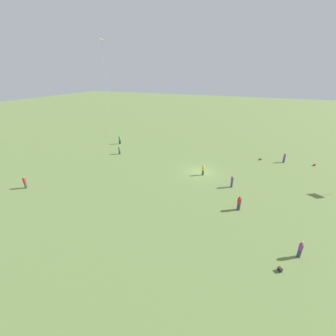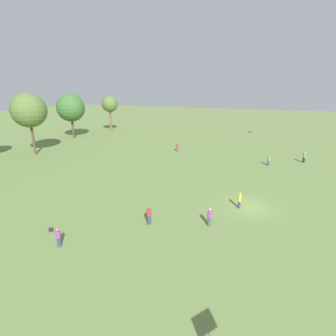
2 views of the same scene
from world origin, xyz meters
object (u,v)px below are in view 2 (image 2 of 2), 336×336
Objects in this scene: person_9 at (239,200)px; picnic_bag_0 at (51,230)px; person_8 at (177,147)px; person_6 at (304,157)px; person_5 at (209,217)px; person_3 at (59,237)px; person_4 at (268,161)px; person_2 at (149,215)px.

person_9 reaches higher than picnic_bag_0.
picnic_bag_0 is (-31.62, 1.77, -0.67)m from person_8.
person_5 is at bearing 86.66° from person_6.
person_9 is (-21.25, -13.51, 0.04)m from person_8.
person_4 is (29.15, -16.04, -0.04)m from person_3.
person_8 reaches higher than person_3.
person_3 is 1.03× the size of person_4.
person_2 is at bearing 32.53° from person_3.
person_6 reaches higher than picnic_bag_0.
person_2 is 1.01× the size of person_5.
person_5 reaches higher than person_8.
person_2 is 1.12× the size of person_4.
person_5 is (1.56, -5.33, 0.01)m from person_2.
person_5 reaches higher than person_4.
person_9 is 4.28× the size of picnic_bag_0.
person_5 reaches higher than picnic_bag_0.
person_9 reaches higher than person_3.
person_6 is at bearing 42.71° from person_3.
person_5 reaches higher than person_3.
person_2 is at bearing -61.65° from picnic_bag_0.
picnic_bag_0 is at bearing 132.29° from person_3.
person_9 is at bearing 23.12° from person_4.
person_6 is at bearing 5.56° from person_2.
person_3 is at bearing 76.37° from person_6.
person_6 is at bearing -37.38° from picnic_bag_0.
person_6 is (27.17, -16.24, 0.05)m from person_2.
person_3 is 2.83m from picnic_bag_0.
person_6 reaches higher than person_8.
person_2 is at bearing 8.74° from person_4.
person_9 is at bearing 87.34° from person_6.
person_8 is 31.67m from picnic_bag_0.
picnic_bag_0 is at bearing 93.00° from person_9.
person_8 is 0.97× the size of person_9.
person_6 is (25.61, -10.91, 0.04)m from person_5.
person_6 reaches higher than person_9.
person_9 is at bearing 28.54° from person_3.
person_6 is 4.55× the size of picnic_bag_0.
person_3 is 0.94× the size of person_9.
person_6 reaches higher than person_2.
person_3 is 0.96× the size of person_8.
person_4 is 0.85× the size of person_6.
picnic_bag_0 is (1.53, 2.29, -0.64)m from person_3.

